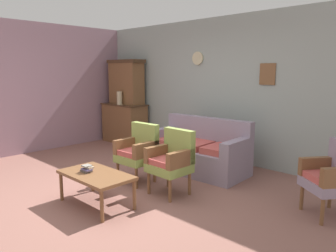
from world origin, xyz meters
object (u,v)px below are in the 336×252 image
floral_couch (198,152)px  armchair_row_middle (138,150)px  vase_on_cabinet (119,98)px  coffee_table (96,177)px  book_stack_on_table (87,169)px  side_cabinet (124,123)px  armchair_by_doorway (172,159)px  wingback_chair_by_fireplace (333,175)px

floral_couch → armchair_row_middle: bearing=-107.2°
vase_on_cabinet → floral_couch: bearing=-8.1°
coffee_table → book_stack_on_table: 0.16m
vase_on_cabinet → armchair_row_middle: size_ratio=0.34×
side_cabinet → vase_on_cabinet: (0.06, -0.18, 0.62)m
floral_couch → vase_on_cabinet: bearing=171.9°
side_cabinet → armchair_by_doorway: (3.08, -1.64, 0.03)m
floral_couch → wingback_chair_by_fireplace: size_ratio=1.93×
armchair_row_middle → armchair_by_doorway: same height
side_cabinet → coffee_table: size_ratio=1.16×
vase_on_cabinet → floral_couch: 2.77m
vase_on_cabinet → coffee_table: bearing=-42.9°
side_cabinet → book_stack_on_table: bearing=-46.2°
vase_on_cabinet → armchair_row_middle: 2.79m
armchair_row_middle → coffee_table: armchair_row_middle is taller
side_cabinet → vase_on_cabinet: bearing=-71.7°
armchair_row_middle → wingback_chair_by_fireplace: same height
side_cabinet → armchair_row_middle: 2.87m
vase_on_cabinet → book_stack_on_table: 3.54m
armchair_row_middle → wingback_chair_by_fireplace: bearing=16.6°
armchair_by_doorway → coffee_table: bearing=-113.8°
book_stack_on_table → coffee_table: bearing=18.3°
floral_couch → armchair_by_doorway: size_ratio=1.93×
floral_couch → coffee_table: floral_couch is taller
book_stack_on_table → armchair_row_middle: bearing=99.2°
armchair_by_doorway → wingback_chair_by_fireplace: same height
coffee_table → armchair_by_doorway: bearing=66.2°
floral_couch → wingback_chair_by_fireplace: 2.26m
vase_on_cabinet → armchair_row_middle: (2.31, -1.45, -0.58)m
vase_on_cabinet → armchair_row_middle: vase_on_cabinet is taller
armchair_row_middle → wingback_chair_by_fireplace: 2.68m
wingback_chair_by_fireplace → coffee_table: size_ratio=0.90×
armchair_row_middle → coffee_table: 1.02m
wingback_chair_by_fireplace → floral_couch: bearing=172.2°
coffee_table → armchair_row_middle: bearing=107.0°
armchair_by_doorway → side_cabinet: bearing=152.0°
armchair_row_middle → wingback_chair_by_fireplace: (2.57, 0.77, 0.00)m
wingback_chair_by_fireplace → coffee_table: 2.86m
armchair_by_doorway → floral_couch: bearing=109.5°
vase_on_cabinet → book_stack_on_table: bearing=-44.9°
armchair_row_middle → book_stack_on_table: 1.03m
wingback_chair_by_fireplace → armchair_by_doorway: bearing=-157.2°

